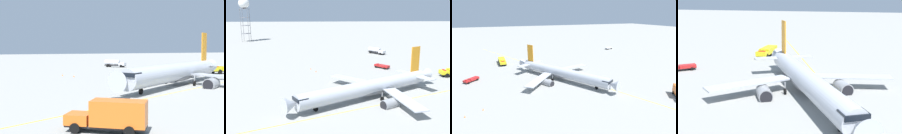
{
  "view_description": "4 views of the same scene",
  "coord_description": "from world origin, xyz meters",
  "views": [
    {
      "loc": [
        -43.54,
        -58.71,
        8.12
      ],
      "look_at": [
        -11.19,
        14.38,
        3.05
      ],
      "focal_mm": 50.86,
      "sensor_mm": 36.0,
      "label": 1
    },
    {
      "loc": [
        -14.77,
        -66.16,
        23.01
      ],
      "look_at": [
        -11.19,
        14.38,
        3.86
      ],
      "focal_mm": 42.46,
      "sensor_mm": 36.0,
      "label": 2
    },
    {
      "loc": [
        -66.12,
        19.29,
        24.44
      ],
      "look_at": [
        -3.5,
        -5.18,
        4.63
      ],
      "focal_mm": 29.49,
      "sensor_mm": 36.0,
      "label": 3
    },
    {
      "loc": [
        -54.18,
        -16.28,
        16.7
      ],
      "look_at": [
        -3.71,
        -0.76,
        4.75
      ],
      "focal_mm": 49.96,
      "sensor_mm": 36.0,
      "label": 4
    }
  ],
  "objects": [
    {
      "name": "ground_plane",
      "position": [
        0.0,
        0.0,
        0.0
      ],
      "size": [
        600.0,
        600.0,
        0.0
      ],
      "primitive_type": "plane",
      "color": "gray"
    },
    {
      "name": "airliner_main",
      "position": [
        -4.15,
        -3.63,
        2.64
      ],
      "size": [
        40.16,
        29.95,
        12.11
      ],
      "rotation": [
        0.0,
        0.0,
        3.68
      ],
      "color": "#B2B7C1",
      "rests_on": "ground_plane"
    },
    {
      "name": "fire_tender_truck",
      "position": [
        27.91,
        15.81,
        1.54
      ],
      "size": [
        10.99,
        3.52,
        2.5
      ],
      "rotation": [
        0.0,
        0.0,
        3.18
      ],
      "color": "#232326",
      "rests_on": "ground_plane"
    },
    {
      "name": "ops_pickup_truck",
      "position": [
        5.64,
        27.98,
        0.81
      ],
      "size": [
        5.42,
        5.43,
        1.41
      ],
      "rotation": [
        0.0,
        0.0,
        2.35
      ],
      "color": "#232326",
      "rests_on": "ground_plane"
    },
    {
      "name": "taxiway_centreline",
      "position": [
        -5.78,
        -9.83,
        0.0
      ],
      "size": [
        156.23,
        71.36,
        0.01
      ],
      "rotation": [
        0.0,
        0.0,
        3.57
      ],
      "color": "yellow",
      "rests_on": "ground_plane"
    }
  ]
}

